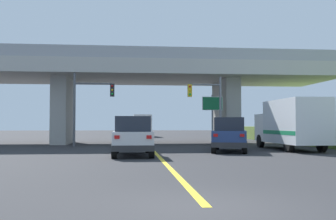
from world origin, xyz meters
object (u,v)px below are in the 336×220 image
(box_truck, at_px, (291,124))
(sedan_oncoming, at_px, (132,131))
(suv_crossing, at_px, (230,135))
(traffic_signal_nearside, at_px, (209,102))
(traffic_signal_farside, at_px, (88,100))
(highway_sign, at_px, (213,108))
(suv_lead, at_px, (133,136))
(semi_truck_distant, at_px, (142,125))

(box_truck, height_order, sedan_oncoming, box_truck)
(suv_crossing, distance_m, traffic_signal_nearside, 7.35)
(suv_crossing, relative_size, traffic_signal_farside, 0.92)
(traffic_signal_farside, bearing_deg, traffic_signal_nearside, 0.67)
(traffic_signal_nearside, bearing_deg, highway_sign, 66.91)
(suv_lead, relative_size, semi_truck_distant, 0.72)
(highway_sign, bearing_deg, box_truck, -62.99)
(suv_crossing, bearing_deg, box_truck, 30.56)
(highway_sign, bearing_deg, semi_truck_distant, 102.25)
(traffic_signal_nearside, xyz_separation_m, traffic_signal_farside, (-9.20, -0.11, 0.05))
(traffic_signal_farside, xyz_separation_m, semi_truck_distant, (4.83, 23.76, -1.87))
(suv_lead, height_order, semi_truck_distant, semi_truck_distant)
(traffic_signal_nearside, bearing_deg, sedan_oncoming, 124.70)
(suv_crossing, bearing_deg, suv_lead, -141.01)
(box_truck, bearing_deg, traffic_signal_nearside, 125.11)
(sedan_oncoming, xyz_separation_m, traffic_signal_farside, (-3.34, -8.56, 2.41))
(suv_crossing, xyz_separation_m, semi_truck_distant, (-4.17, 30.61, 0.54))
(sedan_oncoming, relative_size, highway_sign, 1.11)
(semi_truck_distant, bearing_deg, highway_sign, -77.75)
(suv_crossing, xyz_separation_m, traffic_signal_nearside, (0.19, 6.96, 2.36))
(box_truck, xyz_separation_m, semi_truck_distant, (-8.45, 29.46, -0.10))
(highway_sign, bearing_deg, suv_lead, -121.28)
(suv_lead, relative_size, sedan_oncoming, 1.08)
(highway_sign, relative_size, semi_truck_distant, 0.60)
(box_truck, relative_size, semi_truck_distant, 1.11)
(suv_crossing, xyz_separation_m, traffic_signal_farside, (-9.00, 6.86, 2.41))
(suv_lead, xyz_separation_m, traffic_signal_farside, (-3.22, 9.37, 2.41))
(highway_sign, bearing_deg, suv_crossing, -94.95)
(sedan_oncoming, bearing_deg, traffic_signal_farside, -111.34)
(sedan_oncoming, distance_m, traffic_signal_nearside, 10.55)
(suv_crossing, bearing_deg, sedan_oncoming, 125.66)
(suv_crossing, xyz_separation_m, highway_sign, (0.71, 8.16, 1.93))
(traffic_signal_nearside, height_order, semi_truck_distant, traffic_signal_nearside)
(suv_crossing, relative_size, traffic_signal_nearside, 0.95)
(traffic_signal_farside, bearing_deg, semi_truck_distant, 78.50)
(traffic_signal_nearside, distance_m, highway_sign, 1.37)
(suv_lead, bearing_deg, sedan_oncoming, 89.61)
(suv_lead, xyz_separation_m, sedan_oncoming, (0.12, 17.93, -0.00))
(traffic_signal_farside, distance_m, semi_truck_distant, 24.32)
(sedan_oncoming, bearing_deg, suv_crossing, -69.85)
(box_truck, bearing_deg, highway_sign, 117.01)
(suv_crossing, height_order, semi_truck_distant, semi_truck_distant)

